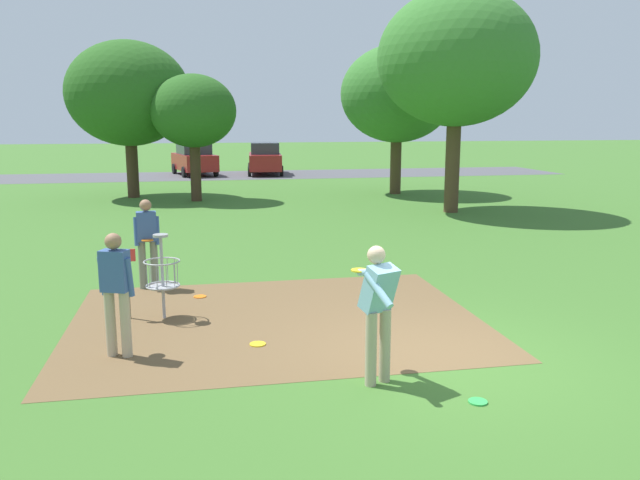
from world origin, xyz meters
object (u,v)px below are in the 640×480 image
object	(u,v)px
tree_near_left	(193,112)
tree_near_right	(457,59)
player_waiting_left	(147,239)
frisbee_mid_grass	(478,402)
disc_golf_basket	(158,273)
tree_mid_left	(397,94)
frisbee_near_basket	(200,297)
player_throwing	(378,305)
tree_mid_center	(128,94)
parked_car_center_left	(265,158)
frisbee_by_tee	(258,344)
parked_car_leftmost	(194,159)
player_foreground_watching	(116,287)

from	to	relation	value
tree_near_left	tree_near_right	size ratio (longest dim) A/B	0.66
player_waiting_left	frisbee_mid_grass	bearing A→B (deg)	-55.53
disc_golf_basket	tree_mid_left	xyz separation A→B (m)	(9.07, 16.15, 3.45)
frisbee_near_basket	tree_near_left	size ratio (longest dim) A/B	0.05
player_throwing	player_waiting_left	size ratio (longest dim) A/B	1.00
disc_golf_basket	tree_mid_left	size ratio (longest dim) A/B	0.22
tree_mid_center	parked_car_center_left	distance (m)	12.36
disc_golf_basket	parked_car_center_left	xyz separation A→B (m)	(4.57, 26.90, 0.17)
frisbee_by_tee	frisbee_mid_grass	bearing A→B (deg)	-45.90
player_throwing	tree_near_right	bearing A→B (deg)	64.30
frisbee_by_tee	parked_car_center_left	bearing A→B (deg)	83.71
player_throwing	parked_car_center_left	size ratio (longest dim) A/B	0.39
frisbee_near_basket	tree_mid_left	distance (m)	17.71
frisbee_mid_grass	parked_car_leftmost	world-z (taller)	parked_car_leftmost
tree_near_left	frisbee_near_basket	bearing A→B (deg)	-89.89
player_throwing	frisbee_near_basket	distance (m)	4.88
tree_mid_center	player_waiting_left	bearing A→B (deg)	-83.78
player_waiting_left	tree_mid_center	xyz separation A→B (m)	(-1.63, 14.93, 3.20)
frisbee_mid_grass	tree_near_left	size ratio (longest dim) A/B	0.04
player_waiting_left	frisbee_by_tee	xyz separation A→B (m)	(1.74, -3.51, -0.96)
tree_near_left	player_foreground_watching	bearing A→B (deg)	-93.62
frisbee_mid_grass	frisbee_by_tee	bearing A→B (deg)	134.10
frisbee_mid_grass	parked_car_center_left	distance (m)	30.83
frisbee_mid_grass	tree_near_right	world-z (taller)	tree_near_right
player_foreground_watching	frisbee_by_tee	xyz separation A→B (m)	(1.89, 0.08, -0.96)
player_throwing	frisbee_near_basket	size ratio (longest dim) A/B	7.49
frisbee_by_tee	tree_near_left	world-z (taller)	tree_near_left
disc_golf_basket	tree_mid_left	distance (m)	18.84
tree_near_left	parked_car_center_left	distance (m)	12.58
frisbee_by_tee	tree_mid_left	size ratio (longest dim) A/B	0.04
player_throwing	parked_car_center_left	distance (m)	30.10
tree_near_left	tree_mid_center	world-z (taller)	tree_mid_center
frisbee_by_tee	parked_car_center_left	distance (m)	28.62
player_throwing	parked_car_center_left	world-z (taller)	parked_car_center_left
frisbee_by_tee	tree_near_right	bearing A→B (deg)	56.77
player_throwing	player_waiting_left	xyz separation A→B (m)	(-3.05, 5.11, -0.02)
player_throwing	parked_car_leftmost	size ratio (longest dim) A/B	0.38
frisbee_near_basket	parked_car_leftmost	xyz separation A→B (m)	(-0.11, 26.10, 0.91)
tree_near_right	disc_golf_basket	bearing A→B (deg)	-131.61
player_waiting_left	parked_car_center_left	world-z (taller)	parked_car_center_left
tree_mid_center	frisbee_by_tee	bearing A→B (deg)	-79.66
frisbee_near_basket	parked_car_center_left	distance (m)	26.06
disc_golf_basket	player_throwing	world-z (taller)	player_throwing
frisbee_near_basket	tree_near_right	xyz separation A→B (m)	(8.66, 9.32, 5.14)
player_waiting_left	frisbee_near_basket	xyz separation A→B (m)	(0.94, -0.82, -0.96)
player_foreground_watching	tree_mid_center	world-z (taller)	tree_mid_center
frisbee_by_tee	tree_mid_left	distance (m)	19.71
tree_mid_left	tree_mid_center	world-z (taller)	tree_mid_center
frisbee_mid_grass	parked_car_center_left	size ratio (longest dim) A/B	0.05
player_throwing	tree_mid_center	world-z (taller)	tree_mid_center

